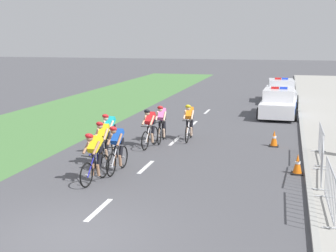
% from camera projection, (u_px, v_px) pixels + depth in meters
% --- Properties ---
extents(ground_plane, '(160.00, 160.00, 0.00)m').
position_uv_depth(ground_plane, '(70.00, 236.00, 10.15)').
color(ground_plane, '#4C4C51').
extents(kerb_edge, '(0.16, 60.00, 0.13)m').
position_uv_depth(kerb_edge, '(301.00, 126.00, 22.23)').
color(kerb_edge, '#9E9E99').
rests_on(kerb_edge, ground).
extents(grass_verge, '(7.00, 60.00, 0.01)m').
position_uv_depth(grass_verge, '(63.00, 116.00, 25.22)').
color(grass_verge, '#4C7F42').
rests_on(grass_verge, ground).
extents(lane_markings_centre, '(0.14, 21.60, 0.01)m').
position_uv_depth(lane_markings_centre, '(162.00, 153.00, 17.38)').
color(lane_markings_centre, white).
rests_on(lane_markings_centre, ground).
extents(cyclist_lead, '(0.45, 1.72, 1.56)m').
position_uv_depth(cyclist_lead, '(94.00, 156.00, 13.69)').
color(cyclist_lead, black).
rests_on(cyclist_lead, ground).
extents(cyclist_second, '(0.42, 1.72, 1.56)m').
position_uv_depth(cyclist_second, '(117.00, 148.00, 14.75)').
color(cyclist_second, black).
rests_on(cyclist_second, ground).
extents(cyclist_third, '(0.42, 1.72, 1.56)m').
position_uv_depth(cyclist_third, '(103.00, 142.00, 15.54)').
color(cyclist_third, black).
rests_on(cyclist_third, ground).
extents(cyclist_fourth, '(0.44, 1.72, 1.56)m').
position_uv_depth(cyclist_fourth, '(109.00, 133.00, 17.01)').
color(cyclist_fourth, black).
rests_on(cyclist_fourth, ground).
extents(cyclist_fifth, '(0.44, 1.72, 1.56)m').
position_uv_depth(cyclist_fifth, '(150.00, 127.00, 18.07)').
color(cyclist_fifth, black).
rests_on(cyclist_fifth, ground).
extents(cyclist_sixth, '(0.44, 1.72, 1.56)m').
position_uv_depth(cyclist_sixth, '(161.00, 123.00, 19.01)').
color(cyclist_sixth, black).
rests_on(cyclist_sixth, ground).
extents(cyclist_seventh, '(0.42, 1.72, 1.56)m').
position_uv_depth(cyclist_seventh, '(189.00, 122.00, 19.31)').
color(cyclist_seventh, black).
rests_on(cyclist_seventh, ground).
extents(police_car_nearest, '(2.11, 4.45, 1.59)m').
position_uv_depth(police_car_nearest, '(279.00, 104.00, 25.18)').
color(police_car_nearest, white).
rests_on(police_car_nearest, ground).
extents(police_car_second, '(2.21, 4.50, 1.59)m').
position_uv_depth(police_car_second, '(281.00, 92.00, 30.74)').
color(police_car_second, silver).
rests_on(police_car_second, ground).
extents(crowd_barrier_front, '(0.54, 2.32, 1.07)m').
position_uv_depth(crowd_barrier_front, '(330.00, 190.00, 11.11)').
color(crowd_barrier_front, '#B7BABF').
rests_on(crowd_barrier_front, sidewalk_slab).
extents(crowd_barrier_middle, '(0.62, 2.32, 1.07)m').
position_uv_depth(crowd_barrier_middle, '(322.00, 162.00, 13.65)').
color(crowd_barrier_middle, '#B7BABF').
rests_on(crowd_barrier_middle, sidewalk_slab).
extents(crowd_barrier_rear, '(0.50, 2.32, 1.07)m').
position_uv_depth(crowd_barrier_rear, '(321.00, 144.00, 15.96)').
color(crowd_barrier_rear, '#B7BABF').
rests_on(crowd_barrier_rear, sidewalk_slab).
extents(traffic_cone_near, '(0.36, 0.36, 0.64)m').
position_uv_depth(traffic_cone_near, '(298.00, 164.00, 14.63)').
color(traffic_cone_near, black).
rests_on(traffic_cone_near, ground).
extents(traffic_cone_mid, '(0.36, 0.36, 0.64)m').
position_uv_depth(traffic_cone_mid, '(274.00, 139.00, 18.32)').
color(traffic_cone_mid, black).
rests_on(traffic_cone_mid, ground).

